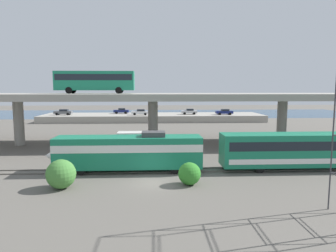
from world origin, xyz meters
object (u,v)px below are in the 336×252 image
object	(u,v)px
parked_car_0	(140,112)
parked_car_2	(63,112)
train_coach_lead	(320,149)
train_locomotive	(122,151)
parked_car_4	(189,111)
parked_car_3	(224,112)
service_truck_west	(129,143)
parked_car_1	(121,111)
transit_bus_on_overpass	(95,80)

from	to	relation	value
parked_car_0	parked_car_2	xyz separation A→B (m)	(-20.05, 1.23, 0.00)
train_coach_lead	parked_car_2	world-z (taller)	train_coach_lead
train_locomotive	parked_car_4	xyz separation A→B (m)	(12.91, 50.20, 0.30)
parked_car_0	parked_car_4	world-z (taller)	same
parked_car_3	parked_car_4	bearing A→B (deg)	-10.84
service_truck_west	parked_car_2	world-z (taller)	parked_car_2
parked_car_1	parked_car_4	distance (m)	18.63
parked_car_1	parked_car_0	bearing A→B (deg)	137.92
transit_bus_on_overpass	parked_car_4	bearing A→B (deg)	-119.05
parked_car_1	parked_car_4	xyz separation A→B (m)	(18.34, -3.30, 0.00)
train_locomotive	parked_car_2	xyz separation A→B (m)	(-20.12, 49.89, 0.30)
parked_car_2	parked_car_4	xyz separation A→B (m)	(33.03, 0.32, -0.00)
parked_car_1	service_truck_west	bearing A→B (deg)	96.95
transit_bus_on_overpass	parked_car_4	xyz separation A→B (m)	(18.54, 33.39, -7.41)
transit_bus_on_overpass	parked_car_4	world-z (taller)	transit_bus_on_overpass
parked_car_4	parked_car_0	bearing A→B (deg)	6.80
train_coach_lead	parked_car_2	size ratio (longest dim) A/B	4.74
train_coach_lead	parked_car_0	size ratio (longest dim) A/B	4.84
train_coach_lead	parked_car_3	xyz separation A→B (m)	(0.81, 48.47, 0.32)
train_locomotive	parked_car_2	world-z (taller)	train_locomotive
parked_car_0	parked_car_3	xyz separation A→B (m)	(22.05, -0.19, 0.00)
service_truck_west	parked_car_4	xyz separation A→B (m)	(12.78, 42.31, 0.85)
parked_car_0	train_locomotive	bearing A→B (deg)	90.08
transit_bus_on_overpass	parked_car_0	xyz separation A→B (m)	(5.57, 31.84, -7.41)
transit_bus_on_overpass	parked_car_4	distance (m)	38.90
parked_car_3	parked_car_4	distance (m)	9.24
service_truck_west	parked_car_2	size ratio (longest dim) A/B	1.52
parked_car_2	parked_car_1	bearing A→B (deg)	-166.18
service_truck_west	parked_car_0	xyz separation A→B (m)	(-0.20, 40.76, 0.85)
train_coach_lead	parked_car_2	bearing A→B (deg)	-50.39
parked_car_3	train_coach_lead	bearing A→B (deg)	89.04
train_locomotive	parked_car_3	world-z (taller)	train_locomotive
train_coach_lead	parked_car_0	xyz separation A→B (m)	(-21.24, 48.66, 0.32)
train_locomotive	parked_car_2	distance (m)	53.79
train_locomotive	train_coach_lead	distance (m)	21.17
transit_bus_on_overpass	train_locomotive	bearing A→B (deg)	108.52
parked_car_4	train_locomotive	bearing A→B (deg)	75.58
parked_car_2	train_coach_lead	bearing A→B (deg)	129.61
train_locomotive	parked_car_0	world-z (taller)	train_locomotive
transit_bus_on_overpass	parked_car_1	world-z (taller)	transit_bus_on_overpass
train_locomotive	transit_bus_on_overpass	distance (m)	19.34
transit_bus_on_overpass	parked_car_1	distance (m)	37.42
service_truck_west	parked_car_2	xyz separation A→B (m)	(-20.25, 41.99, 0.85)
train_coach_lead	parked_car_3	distance (m)	48.47
parked_car_2	parked_car_3	xyz separation A→B (m)	(42.10, -1.42, 0.00)
service_truck_west	parked_car_3	distance (m)	46.09
service_truck_west	parked_car_3	xyz separation A→B (m)	(21.85, 40.57, 0.85)
train_coach_lead	parked_car_0	distance (m)	53.09
train_locomotive	train_coach_lead	world-z (taller)	train_locomotive
train_coach_lead	transit_bus_on_overpass	xyz separation A→B (m)	(-26.80, 16.82, 7.72)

